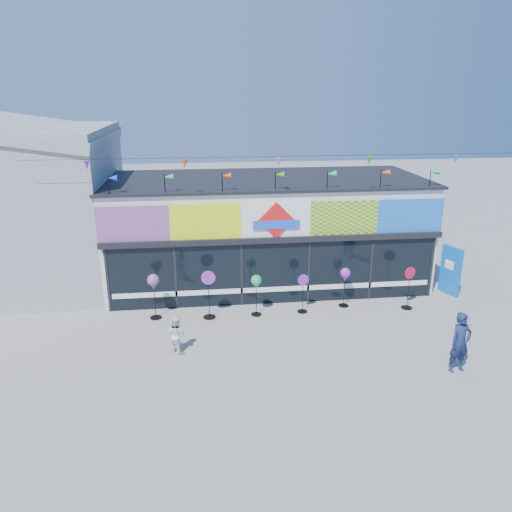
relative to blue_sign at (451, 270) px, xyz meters
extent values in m
plane|color=gray|center=(-6.64, -3.51, -0.92)|extent=(80.00, 80.00, 0.00)
cube|color=white|center=(-6.64, 2.49, 1.08)|extent=(12.00, 5.00, 4.00)
cube|color=black|center=(-6.64, -0.07, 0.23)|extent=(11.60, 0.12, 2.30)
cube|color=black|center=(-6.64, -0.11, 1.48)|extent=(12.00, 0.30, 0.20)
cube|color=white|center=(-6.64, -0.10, -0.37)|extent=(11.40, 0.10, 0.18)
cube|color=black|center=(-6.64, 2.49, 3.13)|extent=(12.20, 5.20, 0.10)
cube|color=black|center=(-12.44, -0.08, 0.23)|extent=(0.08, 0.14, 2.30)
cube|color=black|center=(-10.14, -0.08, 0.23)|extent=(0.08, 0.14, 2.30)
cube|color=black|center=(-7.84, -0.08, 0.23)|extent=(0.08, 0.14, 2.30)
cube|color=black|center=(-5.44, -0.08, 0.23)|extent=(0.08, 0.14, 2.30)
cube|color=black|center=(-3.14, -0.08, 0.23)|extent=(0.08, 0.14, 2.30)
cube|color=black|center=(-0.84, -0.08, 0.23)|extent=(0.08, 0.14, 2.30)
cube|color=red|center=(-11.44, -0.09, 2.18)|extent=(2.40, 0.08, 1.20)
cube|color=#E5F514|center=(-9.04, -0.09, 2.18)|extent=(2.40, 0.08, 1.20)
cube|color=white|center=(-6.64, -0.09, 2.18)|extent=(2.40, 0.08, 1.20)
cube|color=yellow|center=(-4.24, -0.09, 2.18)|extent=(2.40, 0.08, 1.20)
cube|color=blue|center=(-1.84, -0.09, 2.18)|extent=(2.40, 0.08, 1.20)
cube|color=red|center=(-6.64, -0.15, 2.18)|extent=(1.27, 0.06, 1.27)
cube|color=blue|center=(-6.64, -0.17, 2.03)|extent=(1.60, 0.05, 0.30)
cube|color=red|center=(-10.75, -0.03, 0.03)|extent=(0.78, 0.03, 0.78)
cube|color=purple|center=(-9.58, -0.03, 0.28)|extent=(0.92, 0.03, 0.92)
cube|color=#F45193|center=(-8.40, -0.03, 0.65)|extent=(0.78, 0.03, 0.78)
cube|color=blue|center=(-7.23, -0.03, 0.12)|extent=(0.92, 0.03, 0.92)
cube|color=#FF3B0D|center=(-6.05, -0.03, 0.27)|extent=(0.78, 0.03, 0.78)
cube|color=purple|center=(-4.88, -0.03, 0.53)|extent=(0.92, 0.03, 0.92)
cube|color=green|center=(-3.70, -0.03, 0.13)|extent=(0.78, 0.03, 0.78)
cube|color=red|center=(-2.53, -0.03, 0.31)|extent=(0.92, 0.03, 0.92)
cylinder|color=black|center=(-12.14, 0.14, 3.43)|extent=(0.03, 0.03, 0.70)
cone|color=#192FD9|center=(-12.00, 0.14, 3.68)|extent=(0.30, 0.22, 0.22)
cylinder|color=black|center=(-10.34, 0.14, 3.43)|extent=(0.03, 0.03, 0.70)
cone|color=green|center=(-10.20, 0.14, 3.68)|extent=(0.30, 0.22, 0.22)
cylinder|color=black|center=(-8.44, 0.14, 3.43)|extent=(0.03, 0.03, 0.70)
cone|color=#EC370C|center=(-8.30, 0.14, 3.68)|extent=(0.30, 0.22, 0.22)
cylinder|color=black|center=(-6.64, 0.14, 3.43)|extent=(0.03, 0.03, 0.70)
cone|color=#2B9516|center=(-6.50, 0.14, 3.68)|extent=(0.30, 0.22, 0.22)
cylinder|color=black|center=(-4.84, 0.14, 3.43)|extent=(0.03, 0.03, 0.70)
cone|color=#1AAF5B|center=(-4.70, 0.14, 3.68)|extent=(0.30, 0.22, 0.22)
cylinder|color=black|center=(-2.94, 0.14, 3.43)|extent=(0.03, 0.03, 0.70)
cone|color=#C33E12|center=(-2.80, 0.14, 3.68)|extent=(0.30, 0.22, 0.22)
cylinder|color=black|center=(-1.14, 0.14, 3.43)|extent=(0.03, 0.03, 0.70)
cone|color=#18A15D|center=(-1.00, 0.14, 3.68)|extent=(0.30, 0.22, 0.22)
cylinder|color=black|center=(-6.64, -0.51, 4.38)|extent=(16.00, 0.01, 0.01)
cone|color=purple|center=(-12.64, -0.51, 4.20)|extent=(0.20, 0.20, 0.28)
cone|color=orange|center=(-9.64, -0.51, 4.20)|extent=(0.20, 0.20, 0.28)
cone|color=#E34BC0|center=(-6.64, -0.51, 4.20)|extent=(0.20, 0.20, 0.28)
cone|color=green|center=(-3.64, -0.51, 4.20)|extent=(0.20, 0.20, 0.28)
cone|color=#188AD2|center=(-0.64, -0.51, 4.20)|extent=(0.20, 0.20, 0.28)
cube|color=#A0A3A6|center=(-16.64, 3.49, 2.08)|extent=(8.00, 7.00, 6.00)
cube|color=#0C5EB7|center=(0.00, 0.00, 0.00)|extent=(0.41, 0.92, 1.84)
cube|color=white|center=(-0.07, 0.00, 0.23)|extent=(0.16, 0.40, 0.32)
cylinder|color=black|center=(-10.83, -0.86, -0.91)|extent=(0.40, 0.40, 0.03)
cylinder|color=black|center=(-10.83, -0.86, -0.25)|extent=(0.02, 0.02, 1.30)
sphere|color=blue|center=(-10.83, -0.86, 0.45)|extent=(0.40, 0.40, 0.40)
cone|color=blue|center=(-10.83, -0.86, 0.20)|extent=(0.20, 0.20, 0.18)
cylinder|color=black|center=(-9.03, -1.04, -0.91)|extent=(0.43, 0.43, 0.03)
cylinder|color=black|center=(-9.03, -1.04, -0.20)|extent=(0.03, 0.03, 1.39)
cylinder|color=purple|center=(-9.03, -1.04, 0.52)|extent=(0.47, 0.05, 0.47)
cylinder|color=black|center=(-7.43, -1.01, -0.91)|extent=(0.37, 0.37, 0.03)
cylinder|color=black|center=(-7.43, -1.01, -0.30)|extent=(0.02, 0.02, 1.20)
sphere|color=#19A65C|center=(-7.43, -1.01, 0.35)|extent=(0.37, 0.37, 0.37)
cone|color=#19A65C|center=(-7.43, -1.01, 0.12)|extent=(0.18, 0.18, 0.17)
cylinder|color=black|center=(-5.81, -0.97, -0.91)|extent=(0.35, 0.35, 0.03)
cylinder|color=black|center=(-5.81, -0.97, -0.33)|extent=(0.02, 0.02, 1.14)
cylinder|color=purple|center=(-5.81, -0.97, 0.26)|extent=(0.39, 0.11, 0.39)
cylinder|color=black|center=(-4.24, -0.65, -0.91)|extent=(0.36, 0.36, 0.03)
cylinder|color=black|center=(-4.24, -0.65, -0.31)|extent=(0.02, 0.02, 1.18)
sphere|color=purple|center=(-4.24, -0.65, 0.33)|extent=(0.36, 0.36, 0.36)
cone|color=purple|center=(-4.24, -0.65, 0.10)|extent=(0.18, 0.18, 0.16)
cylinder|color=black|center=(-2.08, -1.10, -0.91)|extent=(0.39, 0.39, 0.03)
cylinder|color=black|center=(-2.08, -1.10, -0.26)|extent=(0.02, 0.02, 1.28)
cylinder|color=red|center=(-2.08, -1.10, 0.40)|extent=(0.42, 0.18, 0.43)
imported|color=#152142|center=(-2.38, -5.20, -0.07)|extent=(0.69, 0.52, 1.71)
imported|color=white|center=(-10.03, -3.24, -0.36)|extent=(0.60, 0.62, 1.12)
camera|label=1|loc=(-9.27, -16.47, 6.43)|focal=35.00mm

